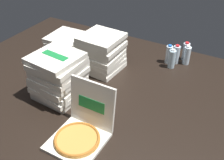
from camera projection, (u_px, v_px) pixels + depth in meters
name	position (u px, v px, depth m)	size (l,w,h in m)	color
ground_plane	(103.00, 99.00, 2.34)	(3.20, 2.40, 0.02)	black
open_pizza_box	(81.00, 130.00, 1.91)	(0.37, 0.43, 0.39)	silver
pizza_stack_center_far	(68.00, 45.00, 2.89)	(0.40, 0.40, 0.23)	silver
pizza_stack_center_near	(59.00, 77.00, 2.24)	(0.42, 0.41, 0.41)	silver
pizza_stack_right_mid	(101.00, 52.00, 2.62)	(0.40, 0.40, 0.36)	silver
water_bottle_0	(176.00, 54.00, 2.76)	(0.07, 0.07, 0.21)	silver
water_bottle_1	(186.00, 52.00, 2.81)	(0.07, 0.07, 0.21)	silver
water_bottle_2	(172.00, 59.00, 2.68)	(0.07, 0.07, 0.21)	silver
water_bottle_3	(169.00, 54.00, 2.76)	(0.07, 0.07, 0.21)	silver
water_bottle_4	(187.00, 55.00, 2.74)	(0.07, 0.07, 0.21)	silver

